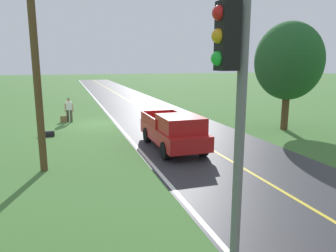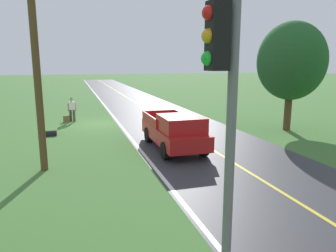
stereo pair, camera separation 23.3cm
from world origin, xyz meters
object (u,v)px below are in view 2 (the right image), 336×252
pickup_truck_passing (175,130)px  utility_pole_roadside (36,59)px  traffic_light_mast (223,107)px  tree_far_side_near (291,61)px  suitcase_carried (67,119)px  hitchhiker_walking (72,108)px

pickup_truck_passing → utility_pole_roadside: (5.95, 1.36, 3.40)m
traffic_light_mast → tree_far_side_near: tree_far_side_near is taller
traffic_light_mast → tree_far_side_near: bearing=-131.0°
pickup_truck_passing → tree_far_side_near: 9.25m
traffic_light_mast → tree_far_side_near: 16.46m
pickup_truck_passing → utility_pole_roadside: size_ratio=0.62×
pickup_truck_passing → traffic_light_mast: size_ratio=1.04×
suitcase_carried → traffic_light_mast: traffic_light_mast is taller
pickup_truck_passing → tree_far_side_near: size_ratio=0.81×
suitcase_carried → utility_pole_roadside: bearing=-7.5°
utility_pole_roadside → hitchhiker_walking: bearing=-96.1°
pickup_truck_passing → hitchhiker_walking: bearing=-63.0°
hitchhiker_walking → utility_pole_roadside: 11.35m
hitchhiker_walking → traffic_light_mast: bearing=96.7°
suitcase_carried → utility_pole_roadside: (0.74, 10.66, 4.13)m
traffic_light_mast → utility_pole_roadside: bearing=-68.3°
suitcase_carried → traffic_light_mast: size_ratio=0.09×
traffic_light_mast → utility_pole_roadside: size_ratio=0.59×
suitcase_carried → pickup_truck_passing: 10.69m
hitchhiker_walking → utility_pole_roadside: size_ratio=0.20×
traffic_light_mast → tree_far_side_near: (-10.80, -12.40, 0.75)m
tree_far_side_near → utility_pole_roadside: utility_pole_roadside is taller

